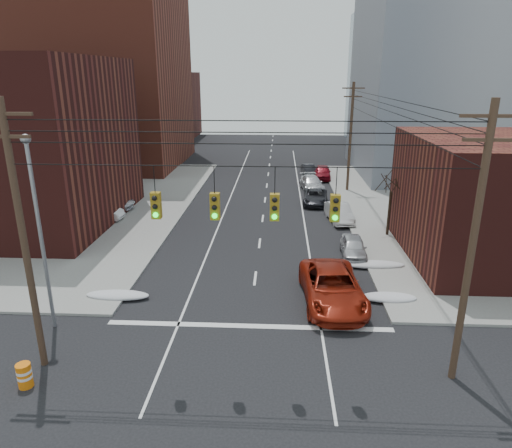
# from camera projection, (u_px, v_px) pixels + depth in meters

# --- Properties ---
(ground) EXTENTS (160.00, 160.00, 0.00)m
(ground) POSITION_uv_depth(u_px,v_px,m) (237.00, 423.00, 16.14)
(ground) COLOR black
(ground) RESTS_ON ground
(building_brick_tall) EXTENTS (24.00, 20.00, 30.00)m
(building_brick_tall) POSITION_uv_depth(u_px,v_px,m) (83.00, 47.00, 58.13)
(building_brick_tall) COLOR brown
(building_brick_tall) RESTS_ON ground
(building_brick_far) EXTENTS (22.00, 18.00, 12.00)m
(building_brick_far) POSITION_uv_depth(u_px,v_px,m) (135.00, 106.00, 85.71)
(building_brick_far) COLOR #451814
(building_brick_far) RESTS_ON ground
(building_office) EXTENTS (22.00, 20.00, 25.00)m
(building_office) POSITION_uv_depth(u_px,v_px,m) (459.00, 67.00, 52.86)
(building_office) COLOR gray
(building_office) RESTS_ON ground
(building_glass) EXTENTS (20.00, 18.00, 22.00)m
(building_glass) POSITION_uv_depth(u_px,v_px,m) (413.00, 78.00, 77.89)
(building_glass) COLOR gray
(building_glass) RESTS_ON ground
(utility_pole_left) EXTENTS (2.20, 0.28, 11.00)m
(utility_pole_left) POSITION_uv_depth(u_px,v_px,m) (23.00, 236.00, 17.59)
(utility_pole_left) COLOR #473323
(utility_pole_left) RESTS_ON ground
(utility_pole_right) EXTENTS (2.20, 0.28, 11.00)m
(utility_pole_right) POSITION_uv_depth(u_px,v_px,m) (473.00, 244.00, 16.75)
(utility_pole_right) COLOR #473323
(utility_pole_right) RESTS_ON ground
(utility_pole_far) EXTENTS (2.20, 0.28, 11.00)m
(utility_pole_far) POSITION_uv_depth(u_px,v_px,m) (350.00, 136.00, 46.15)
(utility_pole_far) COLOR #473323
(utility_pole_far) RESTS_ON ground
(traffic_signals) EXTENTS (17.00, 0.42, 2.02)m
(traffic_signals) POSITION_uv_depth(u_px,v_px,m) (245.00, 205.00, 16.71)
(traffic_signals) COLOR black
(traffic_signals) RESTS_ON ground
(street_light) EXTENTS (0.44, 0.44, 9.32)m
(street_light) POSITION_uv_depth(u_px,v_px,m) (38.00, 218.00, 20.56)
(street_light) COLOR gray
(street_light) RESTS_ON ground
(bare_tree) EXTENTS (2.09, 2.20, 4.93)m
(bare_tree) POSITION_uv_depth(u_px,v_px,m) (389.00, 207.00, 33.91)
(bare_tree) COLOR black
(bare_tree) RESTS_ON ground
(snow_nw) EXTENTS (3.50, 1.08, 0.42)m
(snow_nw) POSITION_uv_depth(u_px,v_px,m) (118.00, 295.00, 24.98)
(snow_nw) COLOR silver
(snow_nw) RESTS_ON ground
(snow_ne) EXTENTS (3.00, 1.08, 0.42)m
(snow_ne) POSITION_uv_depth(u_px,v_px,m) (389.00, 297.00, 24.72)
(snow_ne) COLOR silver
(snow_ne) RESTS_ON ground
(snow_east_far) EXTENTS (4.00, 1.08, 0.42)m
(snow_east_far) POSITION_uv_depth(u_px,v_px,m) (373.00, 264.00, 28.99)
(snow_east_far) COLOR silver
(snow_east_far) RESTS_ON ground
(red_pickup) EXTENTS (3.44, 6.79, 1.84)m
(red_pickup) POSITION_uv_depth(u_px,v_px,m) (332.00, 287.00, 24.32)
(red_pickup) COLOR maroon
(red_pickup) RESTS_ON ground
(parked_car_a) EXTENTS (1.80, 4.07, 1.36)m
(parked_car_a) POSITION_uv_depth(u_px,v_px,m) (353.00, 247.00, 30.55)
(parked_car_a) COLOR #B9BABE
(parked_car_a) RESTS_ON ground
(parked_car_b) EXTENTS (2.19, 4.71, 1.49)m
(parked_car_b) POSITION_uv_depth(u_px,v_px,m) (339.00, 213.00, 37.93)
(parked_car_b) COLOR silver
(parked_car_b) RESTS_ON ground
(parked_car_c) EXTENTS (2.62, 4.96, 1.33)m
(parked_car_c) POSITION_uv_depth(u_px,v_px,m) (315.00, 197.00, 43.05)
(parked_car_c) COLOR black
(parked_car_c) RESTS_ON ground
(parked_car_d) EXTENTS (2.71, 5.27, 1.46)m
(parked_car_d) POSITION_uv_depth(u_px,v_px,m) (312.00, 183.00, 48.20)
(parked_car_d) COLOR silver
(parked_car_d) RESTS_ON ground
(parked_car_e) EXTENTS (2.21, 4.76, 1.58)m
(parked_car_e) POSITION_uv_depth(u_px,v_px,m) (323.00, 172.00, 53.22)
(parked_car_e) COLOR maroon
(parked_car_e) RESTS_ON ground
(parked_car_f) EXTENTS (1.87, 4.02, 1.27)m
(parked_car_f) POSITION_uv_depth(u_px,v_px,m) (309.00, 170.00, 55.29)
(parked_car_f) COLOR black
(parked_car_f) RESTS_ON ground
(lot_car_a) EXTENTS (4.26, 1.78, 1.37)m
(lot_car_a) POSITION_uv_depth(u_px,v_px,m) (98.00, 212.00, 37.86)
(lot_car_a) COLOR silver
(lot_car_a) RESTS_ON sidewalk_nw
(lot_car_b) EXTENTS (5.56, 2.60, 1.54)m
(lot_car_b) POSITION_uv_depth(u_px,v_px,m) (103.00, 201.00, 40.63)
(lot_car_b) COLOR #BAB9BE
(lot_car_b) RESTS_ON sidewalk_nw
(lot_car_c) EXTENTS (4.66, 2.82, 1.26)m
(lot_car_c) POSITION_uv_depth(u_px,v_px,m) (68.00, 202.00, 41.05)
(lot_car_c) COLOR black
(lot_car_c) RESTS_ON sidewalk_nw
(lot_car_d) EXTENTS (4.89, 3.19, 1.55)m
(lot_car_d) POSITION_uv_depth(u_px,v_px,m) (75.00, 197.00, 42.07)
(lot_car_d) COLOR #A5A5AA
(lot_car_d) RESTS_ON sidewalk_nw
(construction_barrel) EXTENTS (0.71, 0.71, 1.01)m
(construction_barrel) POSITION_uv_depth(u_px,v_px,m) (25.00, 375.00, 17.85)
(construction_barrel) COLOR orange
(construction_barrel) RESTS_ON ground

